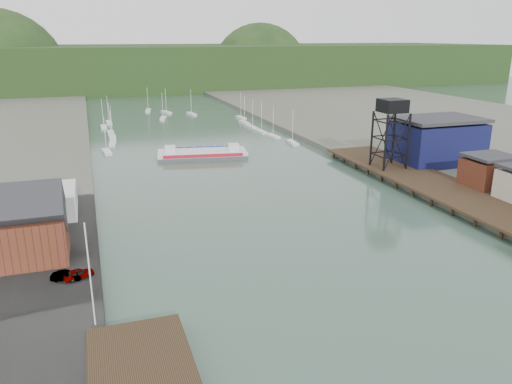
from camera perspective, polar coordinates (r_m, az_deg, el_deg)
ground at (r=60.95m, az=16.53°, el=-15.06°), size 600.00×600.00×0.00m
east_land at (r=175.98m, az=26.57°, el=5.11°), size 120.00×400.00×3.20m
west_quay at (r=69.20m, az=-23.93°, el=-11.02°), size 16.00×80.00×1.60m
west_stage at (r=51.67m, az=-12.79°, el=-20.10°), size 10.00×18.00×1.80m
east_pier at (r=114.15m, az=19.15°, el=1.15°), size 14.00×70.00×2.45m
harbor_building at (r=76.47m, az=-25.33°, el=-4.15°), size 12.20×8.20×8.90m
white_shed at (r=96.24m, az=-25.17°, el=-1.30°), size 18.00×12.00×4.50m
flagpole at (r=56.72m, az=-18.44°, el=-9.04°), size 0.16×0.16×12.00m
lift_tower at (r=120.54m, az=15.29°, el=9.03°), size 6.50×6.50×16.00m
blue_shed at (r=132.31m, az=19.97°, el=5.52°), size 20.50×14.50×11.30m
marina_sailboats at (r=185.13m, az=-8.57°, el=7.40°), size 57.71×92.65×0.90m
distant_hills at (r=344.31m, az=-14.38°, el=13.31°), size 500.00×120.00×80.00m
chain_ferry at (r=138.22m, az=-6.15°, el=4.37°), size 25.33×13.38×3.47m
car_west_a at (r=70.07m, az=-19.64°, el=-8.78°), size 4.29×2.96×1.36m
car_west_b at (r=70.11m, az=-20.88°, el=-8.95°), size 4.00×2.26×1.25m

